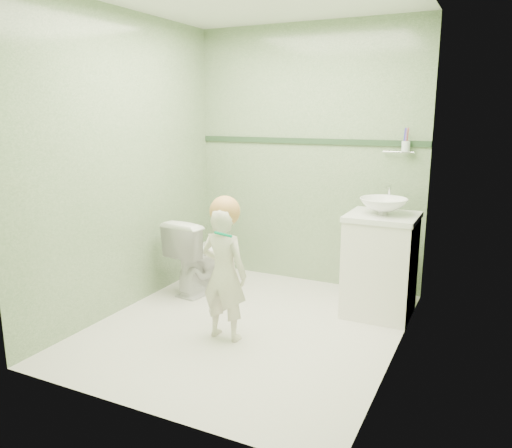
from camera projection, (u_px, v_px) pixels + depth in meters
The scene contains 12 objects.
ground at pixel (247, 327), 3.86m from camera, with size 2.50×2.50×0.00m, color silver.
room_shell at pixel (247, 171), 3.59m from camera, with size 2.50×2.54×2.40m.
trim_stripe at pixel (307, 141), 4.65m from camera, with size 2.20×0.02×0.05m, color #2B462B.
vanity at pixel (380, 267), 4.02m from camera, with size 0.52×0.50×0.80m, color white.
counter at pixel (383, 217), 3.94m from camera, with size 0.54×0.52×0.04m, color white.
basin at pixel (383, 206), 3.92m from camera, with size 0.37×0.37×0.13m, color white.
faucet at pixel (389, 193), 4.06m from camera, with size 0.03×0.13×0.18m.
cup_holder at pixel (405, 146), 4.22m from camera, with size 0.26×0.07×0.21m.
toilet at pixel (202, 255), 4.58m from camera, with size 0.38×0.67×0.68m, color white.
toddler at pixel (224, 274), 3.57m from camera, with size 0.35×0.23×0.97m, color silver.
hair_cap at pixel (225, 211), 3.50m from camera, with size 0.22×0.22×0.22m, color tan.
teal_toothbrush at pixel (223, 234), 3.36m from camera, with size 0.11×0.13×0.08m.
Camera 1 is at (1.63, -3.20, 1.62)m, focal length 35.24 mm.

